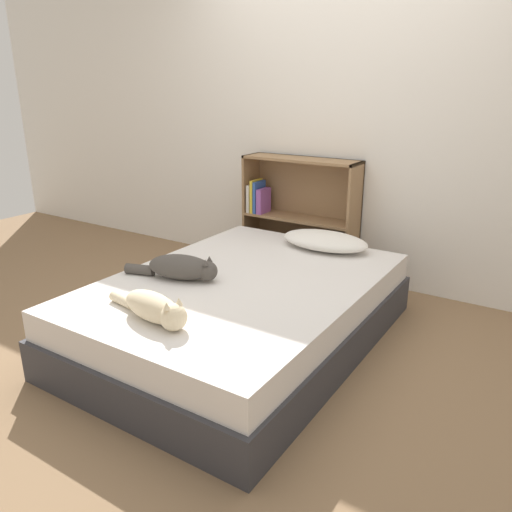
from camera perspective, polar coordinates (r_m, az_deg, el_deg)
ground_plane at (r=3.09m, az=-1.52°, el=-9.53°), size 8.00×8.00×0.00m
wall_back at (r=3.92m, az=9.95°, el=15.37°), size 8.00×0.06×2.50m
bed at (r=3.00m, az=-1.55°, el=-6.23°), size 1.41×1.99×0.40m
pillow at (r=3.49m, az=7.87°, el=1.75°), size 0.62×0.35×0.11m
cat_light at (r=2.44m, az=-11.45°, el=-5.87°), size 0.56×0.21×0.15m
cat_dark at (r=2.93m, az=-8.48°, el=-1.32°), size 0.57×0.28×0.15m
bookshelf at (r=4.04m, az=4.85°, el=4.70°), size 0.93×0.26×0.95m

